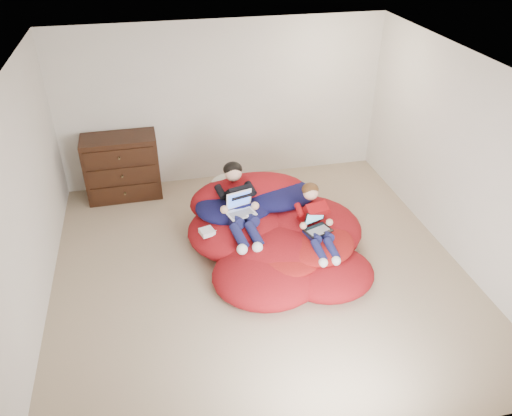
{
  "coord_description": "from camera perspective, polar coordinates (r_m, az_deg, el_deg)",
  "views": [
    {
      "loc": [
        -1.1,
        -4.74,
        4.0
      ],
      "look_at": [
        0.03,
        0.32,
        0.7
      ],
      "focal_mm": 35.0,
      "sensor_mm": 36.0,
      "label": 1
    }
  ],
  "objects": [
    {
      "name": "cream_pillow",
      "position": [
        6.84,
        -3.4,
        2.78
      ],
      "size": [
        0.44,
        0.28,
        0.28
      ],
      "primitive_type": "ellipsoid",
      "color": "beige",
      "rests_on": "beanbag_pile"
    },
    {
      "name": "power_adapter",
      "position": [
        6.24,
        -5.62,
        -2.73
      ],
      "size": [
        0.21,
        0.21,
        0.06
      ],
      "primitive_type": "cube",
      "rotation": [
        0.0,
        0.0,
        0.29
      ],
      "color": "white",
      "rests_on": "beanbag_pile"
    },
    {
      "name": "laptop_white",
      "position": [
        6.28,
        -1.82,
        0.11
      ],
      "size": [
        0.4,
        0.36,
        0.26
      ],
      "color": "white",
      "rests_on": "older_boy"
    },
    {
      "name": "beanbag_pile",
      "position": [
        6.46,
        2.25,
        -3.04
      ],
      "size": [
        2.31,
        2.32,
        0.86
      ],
      "color": "#A41218",
      "rests_on": "ground"
    },
    {
      "name": "younger_boy",
      "position": [
        6.17,
        6.8,
        -1.14
      ],
      "size": [
        0.33,
        0.99,
        0.64
      ],
      "color": "maroon",
      "rests_on": "beanbag_pile"
    },
    {
      "name": "dresser",
      "position": [
        7.8,
        -15.04,
        4.55
      ],
      "size": [
        1.09,
        0.61,
        0.98
      ],
      "color": "black",
      "rests_on": "ground"
    },
    {
      "name": "room_shell",
      "position": [
        6.16,
        0.35,
        -5.38
      ],
      "size": [
        5.1,
        5.1,
        2.77
      ],
      "color": "tan",
      "rests_on": "ground"
    },
    {
      "name": "older_boy",
      "position": [
        6.38,
        -2.05,
        0.9
      ],
      "size": [
        0.43,
        1.25,
        0.67
      ],
      "color": "black",
      "rests_on": "beanbag_pile"
    },
    {
      "name": "laptop_black",
      "position": [
        6.15,
        6.97,
        -1.84
      ],
      "size": [
        0.37,
        0.38,
        0.23
      ],
      "color": "black",
      "rests_on": "younger_boy"
    }
  ]
}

